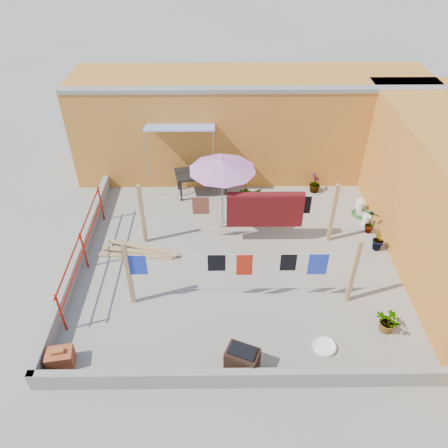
{
  "coord_description": "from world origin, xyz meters",
  "views": [
    {
      "loc": [
        -0.46,
        -8.37,
        7.71
      ],
      "look_at": [
        -0.37,
        0.3,
        0.96
      ],
      "focal_mm": 35.0,
      "sensor_mm": 36.0,
      "label": 1
    }
  ],
  "objects_px": {
    "outdoor_table": "(201,174)",
    "brick_stack": "(60,358)",
    "water_jug_b": "(360,205)",
    "plant_back_a": "(249,198)",
    "water_jug_a": "(366,220)",
    "green_hose": "(361,213)",
    "white_basin": "(324,347)",
    "patio_umbrella": "(222,166)",
    "brazier": "(242,359)"
  },
  "relations": [
    {
      "from": "green_hose",
      "to": "brazier",
      "type": "bearing_deg",
      "value": -125.93
    },
    {
      "from": "outdoor_table",
      "to": "white_basin",
      "type": "relative_size",
      "value": 3.47
    },
    {
      "from": "water_jug_a",
      "to": "green_hose",
      "type": "xyz_separation_m",
      "value": [
        0.0,
        0.5,
        -0.12
      ]
    },
    {
      "from": "brazier",
      "to": "water_jug_b",
      "type": "relative_size",
      "value": 2.02
    },
    {
      "from": "patio_umbrella",
      "to": "water_jug_b",
      "type": "bearing_deg",
      "value": 9.26
    },
    {
      "from": "brazier",
      "to": "water_jug_b",
      "type": "bearing_deg",
      "value": 55.25
    },
    {
      "from": "water_jug_a",
      "to": "plant_back_a",
      "type": "bearing_deg",
      "value": 165.75
    },
    {
      "from": "brick_stack",
      "to": "brazier",
      "type": "height_order",
      "value": "brazier"
    },
    {
      "from": "water_jug_b",
      "to": "green_hose",
      "type": "height_order",
      "value": "water_jug_b"
    },
    {
      "from": "green_hose",
      "to": "plant_back_a",
      "type": "xyz_separation_m",
      "value": [
        -3.31,
        0.35,
        0.35
      ]
    },
    {
      "from": "brazier",
      "to": "plant_back_a",
      "type": "relative_size",
      "value": 0.99
    },
    {
      "from": "white_basin",
      "to": "outdoor_table",
      "type": "bearing_deg",
      "value": 114.83
    },
    {
      "from": "brick_stack",
      "to": "white_basin",
      "type": "xyz_separation_m",
      "value": [
        5.41,
        0.34,
        -0.15
      ]
    },
    {
      "from": "white_basin",
      "to": "water_jug_a",
      "type": "relative_size",
      "value": 1.43
    },
    {
      "from": "water_jug_a",
      "to": "green_hose",
      "type": "bearing_deg",
      "value": 90.0
    },
    {
      "from": "outdoor_table",
      "to": "water_jug_b",
      "type": "xyz_separation_m",
      "value": [
        4.73,
        -1.01,
        -0.51
      ]
    },
    {
      "from": "water_jug_a",
      "to": "green_hose",
      "type": "relative_size",
      "value": 0.64
    },
    {
      "from": "water_jug_b",
      "to": "plant_back_a",
      "type": "xyz_separation_m",
      "value": [
        -3.31,
        0.12,
        0.22
      ]
    },
    {
      "from": "white_basin",
      "to": "plant_back_a",
      "type": "height_order",
      "value": "plant_back_a"
    },
    {
      "from": "water_jug_b",
      "to": "green_hose",
      "type": "xyz_separation_m",
      "value": [
        0.0,
        -0.23,
        -0.13
      ]
    },
    {
      "from": "water_jug_b",
      "to": "green_hose",
      "type": "relative_size",
      "value": 0.68
    },
    {
      "from": "brick_stack",
      "to": "water_jug_a",
      "type": "relative_size",
      "value": 1.66
    },
    {
      "from": "plant_back_a",
      "to": "patio_umbrella",
      "type": "bearing_deg",
      "value": -135.08
    },
    {
      "from": "outdoor_table",
      "to": "brick_stack",
      "type": "bearing_deg",
      "value": -113.01
    },
    {
      "from": "patio_umbrella",
      "to": "brick_stack",
      "type": "distance_m",
      "value": 5.93
    },
    {
      "from": "patio_umbrella",
      "to": "outdoor_table",
      "type": "xyz_separation_m",
      "value": [
        -0.64,
        1.67,
        -1.26
      ]
    },
    {
      "from": "water_jug_a",
      "to": "brick_stack",
      "type": "bearing_deg",
      "value": -148.43
    },
    {
      "from": "green_hose",
      "to": "plant_back_a",
      "type": "distance_m",
      "value": 3.35
    },
    {
      "from": "patio_umbrella",
      "to": "brazier",
      "type": "xyz_separation_m",
      "value": [
        0.35,
        -4.73,
        -1.66
      ]
    },
    {
      "from": "brazier",
      "to": "water_jug_b",
      "type": "xyz_separation_m",
      "value": [
        3.74,
        5.39,
        -0.12
      ]
    },
    {
      "from": "brazier",
      "to": "brick_stack",
      "type": "bearing_deg",
      "value": 178.07
    },
    {
      "from": "water_jug_a",
      "to": "water_jug_b",
      "type": "xyz_separation_m",
      "value": [
        -0.0,
        0.72,
        0.01
      ]
    },
    {
      "from": "patio_umbrella",
      "to": "outdoor_table",
      "type": "distance_m",
      "value": 2.19
    },
    {
      "from": "white_basin",
      "to": "patio_umbrella",
      "type": "bearing_deg",
      "value": 116.33
    },
    {
      "from": "white_basin",
      "to": "green_hose",
      "type": "bearing_deg",
      "value": 67.13
    },
    {
      "from": "water_jug_a",
      "to": "white_basin",
      "type": "bearing_deg",
      "value": -115.24
    },
    {
      "from": "white_basin",
      "to": "plant_back_a",
      "type": "distance_m",
      "value": 5.23
    },
    {
      "from": "brick_stack",
      "to": "water_jug_a",
      "type": "height_order",
      "value": "brick_stack"
    },
    {
      "from": "outdoor_table",
      "to": "water_jug_a",
      "type": "height_order",
      "value": "outdoor_table"
    },
    {
      "from": "white_basin",
      "to": "water_jug_b",
      "type": "distance_m",
      "value": 5.32
    },
    {
      "from": "brick_stack",
      "to": "green_hose",
      "type": "distance_m",
      "value": 8.96
    },
    {
      "from": "water_jug_b",
      "to": "water_jug_a",
      "type": "bearing_deg",
      "value": -90.0
    },
    {
      "from": "white_basin",
      "to": "water_jug_a",
      "type": "xyz_separation_m",
      "value": [
        1.99,
        4.21,
        0.11
      ]
    },
    {
      "from": "white_basin",
      "to": "water_jug_a",
      "type": "distance_m",
      "value": 4.66
    },
    {
      "from": "patio_umbrella",
      "to": "plant_back_a",
      "type": "height_order",
      "value": "patio_umbrella"
    },
    {
      "from": "brazier",
      "to": "water_jug_a",
      "type": "relative_size",
      "value": 2.16
    },
    {
      "from": "brick_stack",
      "to": "brazier",
      "type": "xyz_separation_m",
      "value": [
        3.66,
        -0.12,
        0.08
      ]
    },
    {
      "from": "green_hose",
      "to": "plant_back_a",
      "type": "bearing_deg",
      "value": 174.04
    },
    {
      "from": "water_jug_b",
      "to": "outdoor_table",
      "type": "bearing_deg",
      "value": 168.01
    },
    {
      "from": "brazier",
      "to": "plant_back_a",
      "type": "distance_m",
      "value": 5.53
    }
  ]
}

